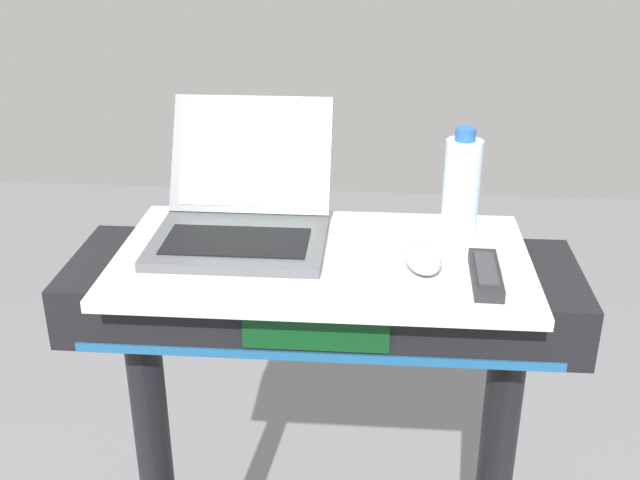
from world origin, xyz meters
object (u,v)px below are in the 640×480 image
at_px(water_bottle, 461,190).
at_px(tv_remote, 486,274).
at_px(laptop, 243,212).
at_px(computer_mouse, 424,260).

bearing_deg(water_bottle, tv_remote, -78.00).
height_order(laptop, computer_mouse, laptop).
bearing_deg(computer_mouse, water_bottle, 54.68).
distance_m(laptop, water_bottle, 0.39).
relative_size(computer_mouse, water_bottle, 0.48).
bearing_deg(laptop, water_bottle, 3.96).
distance_m(water_bottle, tv_remote, 0.18).
relative_size(computer_mouse, tv_remote, 0.62).
bearing_deg(tv_remote, computer_mouse, 161.27).
xyz_separation_m(computer_mouse, water_bottle, (0.07, 0.12, 0.08)).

